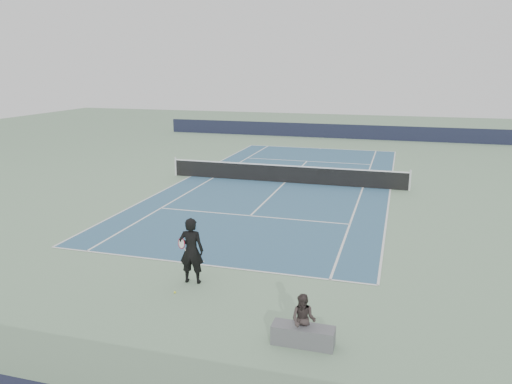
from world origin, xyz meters
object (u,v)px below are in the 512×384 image
(tennis_net, at_px, (285,173))
(tennis_player, at_px, (191,250))
(tennis_ball, at_px, (175,292))
(spectator_bench, at_px, (303,327))

(tennis_net, xyz_separation_m, tennis_player, (0.30, -13.14, 0.47))
(tennis_net, distance_m, tennis_ball, 13.97)
(tennis_ball, relative_size, spectator_bench, 0.04)
(tennis_player, bearing_deg, tennis_net, 91.29)
(tennis_net, bearing_deg, tennis_player, -88.71)
(tennis_player, distance_m, spectator_bench, 4.46)
(tennis_ball, bearing_deg, tennis_player, 78.38)
(tennis_player, xyz_separation_m, tennis_ball, (-0.17, -0.82, -0.94))
(tennis_player, distance_m, tennis_ball, 1.26)
(tennis_net, bearing_deg, spectator_bench, -75.49)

